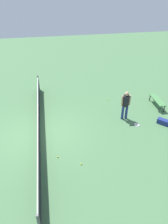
{
  "coord_description": "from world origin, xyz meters",
  "views": [
    {
      "loc": [
        -8.56,
        -0.72,
        6.86
      ],
      "look_at": [
        0.28,
        -2.34,
        0.9
      ],
      "focal_mm": 33.58,
      "sensor_mm": 36.0,
      "label": 1
    }
  ],
  "objects_px": {
    "tennis_ball_near_player": "(108,100)",
    "tennis_ball_by_net": "(81,164)",
    "player_near_side": "(126,103)",
    "tennis_ball_midcourt": "(58,157)",
    "equipment_bag": "(165,123)",
    "tennis_racket_near_player": "(136,125)",
    "courtside_bench": "(157,100)"
  },
  "relations": [
    {
      "from": "tennis_ball_by_net",
      "to": "courtside_bench",
      "type": "height_order",
      "value": "courtside_bench"
    },
    {
      "from": "equipment_bag",
      "to": "tennis_ball_near_player",
      "type": "bearing_deg",
      "value": 36.5
    },
    {
      "from": "tennis_ball_near_player",
      "to": "tennis_racket_near_player",
      "type": "bearing_deg",
      "value": -165.22
    },
    {
      "from": "tennis_racket_near_player",
      "to": "tennis_ball_near_player",
      "type": "height_order",
      "value": "tennis_ball_near_player"
    },
    {
      "from": "courtside_bench",
      "to": "equipment_bag",
      "type": "bearing_deg",
      "value": 167.65
    },
    {
      "from": "tennis_racket_near_player",
      "to": "tennis_ball_near_player",
      "type": "relative_size",
      "value": 8.88
    },
    {
      "from": "player_near_side",
      "to": "tennis_racket_near_player",
      "type": "height_order",
      "value": "player_near_side"
    },
    {
      "from": "tennis_ball_by_net",
      "to": "tennis_ball_midcourt",
      "type": "bearing_deg",
      "value": 58.3
    },
    {
      "from": "tennis_ball_by_net",
      "to": "courtside_bench",
      "type": "relative_size",
      "value": 0.04
    },
    {
      "from": "player_near_side",
      "to": "tennis_racket_near_player",
      "type": "bearing_deg",
      "value": -147.5
    },
    {
      "from": "player_near_side",
      "to": "tennis_ball_by_net",
      "type": "height_order",
      "value": "player_near_side"
    },
    {
      "from": "player_near_side",
      "to": "equipment_bag",
      "type": "xyz_separation_m",
      "value": [
        -0.97,
        -2.01,
        -0.87
      ]
    },
    {
      "from": "tennis_ball_by_net",
      "to": "equipment_bag",
      "type": "distance_m",
      "value": 5.35
    },
    {
      "from": "player_near_side",
      "to": "tennis_ball_midcourt",
      "type": "xyz_separation_m",
      "value": [
        -2.35,
        3.92,
        -0.98
      ]
    },
    {
      "from": "tennis_racket_near_player",
      "to": "courtside_bench",
      "type": "distance_m",
      "value": 2.57
    },
    {
      "from": "player_near_side",
      "to": "tennis_ball_midcourt",
      "type": "bearing_deg",
      "value": 120.98
    },
    {
      "from": "tennis_ball_near_player",
      "to": "tennis_ball_by_net",
      "type": "height_order",
      "value": "same"
    },
    {
      "from": "courtside_bench",
      "to": "tennis_ball_by_net",
      "type": "bearing_deg",
      "value": 125.55
    },
    {
      "from": "tennis_racket_near_player",
      "to": "equipment_bag",
      "type": "height_order",
      "value": "equipment_bag"
    },
    {
      "from": "player_near_side",
      "to": "tennis_ball_midcourt",
      "type": "relative_size",
      "value": 25.76
    },
    {
      "from": "tennis_ball_midcourt",
      "to": "courtside_bench",
      "type": "height_order",
      "value": "courtside_bench"
    },
    {
      "from": "tennis_ball_by_net",
      "to": "tennis_ball_midcourt",
      "type": "xyz_separation_m",
      "value": [
        0.59,
        0.96,
        0.0
      ]
    },
    {
      "from": "tennis_ball_near_player",
      "to": "tennis_ball_midcourt",
      "type": "relative_size",
      "value": 1.0
    },
    {
      "from": "tennis_ball_midcourt",
      "to": "tennis_ball_by_net",
      "type": "bearing_deg",
      "value": -121.7
    },
    {
      "from": "courtside_bench",
      "to": "equipment_bag",
      "type": "height_order",
      "value": "courtside_bench"
    },
    {
      "from": "tennis_ball_near_player",
      "to": "tennis_ball_by_net",
      "type": "distance_m",
      "value": 5.76
    },
    {
      "from": "player_near_side",
      "to": "tennis_ball_near_player",
      "type": "height_order",
      "value": "player_near_side"
    },
    {
      "from": "tennis_ball_by_net",
      "to": "tennis_racket_near_player",
      "type": "bearing_deg",
      "value": -56.83
    },
    {
      "from": "courtside_bench",
      "to": "tennis_ball_midcourt",
      "type": "bearing_deg",
      "value": 117.13
    },
    {
      "from": "tennis_ball_near_player",
      "to": "tennis_ball_by_net",
      "type": "xyz_separation_m",
      "value": [
        -5.11,
        2.65,
        0.0
      ]
    },
    {
      "from": "player_near_side",
      "to": "tennis_ball_midcourt",
      "type": "distance_m",
      "value": 4.67
    },
    {
      "from": "tennis_ball_by_net",
      "to": "tennis_ball_near_player",
      "type": "bearing_deg",
      "value": -27.42
    }
  ]
}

